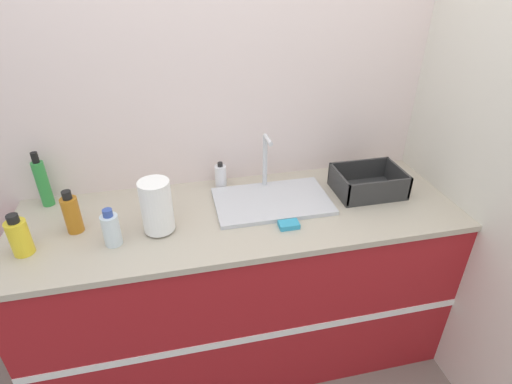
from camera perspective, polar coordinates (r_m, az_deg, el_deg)
wall_back at (r=2.06m, az=-4.29°, el=11.22°), size 4.48×0.06×2.60m
wall_right at (r=2.17m, az=27.00°, el=8.93°), size 0.06×2.68×2.60m
counter_cabinet at (r=2.19m, az=-1.92°, el=-13.13°), size 2.10×0.70×0.94m
sink at (r=1.96m, az=2.26°, el=-0.96°), size 0.56×0.35×0.30m
paper_towel_roll at (r=1.75m, az=-14.00°, el=-2.04°), size 0.13×0.13×0.24m
dish_rack at (r=2.11m, az=15.66°, el=1.08°), size 0.33×0.25×0.12m
bottle_amber at (r=1.89m, az=-24.81°, el=-2.84°), size 0.07×0.07×0.20m
bottle_yellow at (r=1.86m, az=-30.72°, el=-5.50°), size 0.08×0.08×0.18m
bottle_clear at (r=1.76m, az=-19.99°, el=-4.99°), size 0.07×0.07×0.17m
bottle_green at (r=2.14m, az=-28.19°, el=1.22°), size 0.06×0.06×0.28m
soap_dispenser at (r=2.08m, az=-5.07°, el=2.27°), size 0.06×0.06×0.14m
sponge at (r=1.79m, az=4.71°, el=-4.68°), size 0.09×0.06×0.02m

